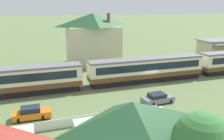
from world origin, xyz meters
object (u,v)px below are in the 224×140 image
Objects in this scene: station_building at (220,49)px; cottage_dark_green_roof at (132,131)px; station_house_dark_green_roof at (93,38)px; passenger_train at (148,68)px; parked_car_orange at (32,113)px; parked_car_grey at (157,98)px.

cottage_dark_green_roof reaches higher than station_building.
station_house_dark_green_roof is (-29.87, 5.65, 3.26)m from station_building.
passenger_train is 26.48m from station_building.
station_building is 1.11× the size of cottage_dark_green_roof.
parked_car_orange is at bearing 126.52° from cottage_dark_green_roof.
parked_car_grey is (-3.01, -8.77, -1.65)m from passenger_train.
station_house_dark_green_roof reaches higher than parked_car_grey.
station_building is at bearing 23.10° from passenger_train.
parked_car_grey is at bearing 51.76° from cottage_dark_green_roof.
passenger_train reaches higher than parked_car_grey.
cottage_dark_green_roof is 2.16× the size of parked_car_grey.
station_house_dark_green_roof is at bearing 91.88° from parked_car_grey.
station_building is 33.46m from parked_car_grey.
station_building reaches higher than passenger_train.
station_house_dark_green_roof reaches higher than parked_car_orange.
parked_car_grey is at bearing -0.38° from parked_car_orange.
parked_car_orange is (-43.22, -18.74, -1.73)m from station_building.
parked_car_orange is at bearing -118.71° from station_house_dark_green_roof.
station_house_dark_green_roof is at bearing 169.29° from station_building.
passenger_train is 14.44× the size of parked_car_grey.
parked_car_grey is (-27.37, -19.16, -1.78)m from station_building.
station_house_dark_green_roof is (-5.51, 16.04, 3.39)m from passenger_train.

